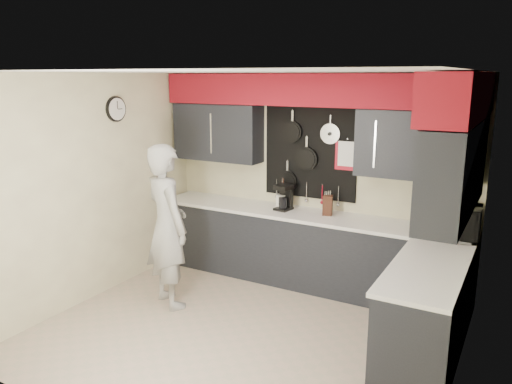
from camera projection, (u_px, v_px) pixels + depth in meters
The scene contains 10 objects.
ground at pixel (244, 332), 5.11m from camera, with size 4.00×4.00×0.00m, color tan.
back_wall_assembly at pixel (311, 123), 6.01m from camera, with size 4.00×0.36×2.60m.
right_wall_assembly at pixel (458, 155), 4.01m from camera, with size 0.36×3.50×2.60m.
left_wall_assembly at pixel (96, 185), 5.76m from camera, with size 0.05×3.50×2.60m.
base_cabinets at pixel (330, 264), 5.73m from camera, with size 3.95×2.20×0.92m.
microwave at pixel (450, 220), 5.24m from camera, with size 0.60×0.41×0.33m, color black.
knife_block at pixel (328, 205), 6.01m from camera, with size 0.11×0.11×0.24m, color #391D12.
utensil_crock at pixel (281, 201), 6.34m from camera, with size 0.14×0.14×0.18m, color white.
coffee_maker at pixel (285, 196), 6.25m from camera, with size 0.20×0.24×0.32m.
person at pixel (167, 226), 5.56m from camera, with size 0.68×0.44×1.85m, color #A3A3A1.
Camera 1 is at (2.37, -4.00, 2.56)m, focal length 35.00 mm.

